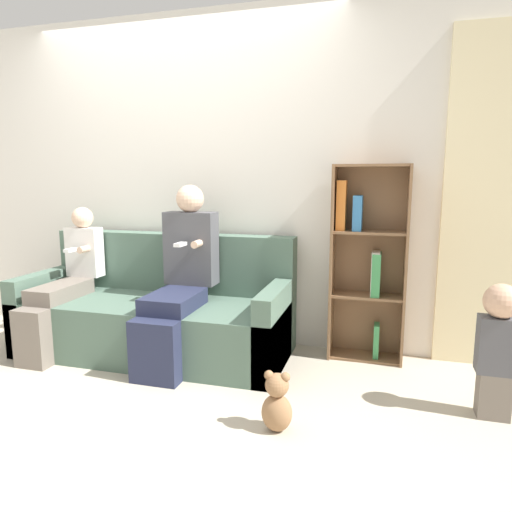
{
  "coord_description": "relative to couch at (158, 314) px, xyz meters",
  "views": [
    {
      "loc": [
        1.56,
        -2.47,
        1.29
      ],
      "look_at": [
        0.7,
        0.55,
        0.76
      ],
      "focal_mm": 32.0,
      "sensor_mm": 36.0,
      "label": 1
    }
  ],
  "objects": [
    {
      "name": "child_seated",
      "position": [
        -0.69,
        -0.16,
        0.24
      ],
      "size": [
        0.28,
        0.77,
        1.07
      ],
      "color": "#70665B",
      "rests_on": "ground_plane"
    },
    {
      "name": "adult_seated",
      "position": [
        0.25,
        -0.11,
        0.35
      ],
      "size": [
        0.38,
        0.76,
        1.25
      ],
      "color": "#232842",
      "rests_on": "ground_plane"
    },
    {
      "name": "back_wall",
      "position": [
        0.06,
        0.43,
        0.99
      ],
      "size": [
        10.0,
        0.06,
        2.55
      ],
      "color": "silver",
      "rests_on": "ground_plane"
    },
    {
      "name": "ground_plane",
      "position": [
        0.06,
        -0.52,
        -0.29
      ],
      "size": [
        14.0,
        14.0,
        0.0
      ],
      "primitive_type": "plane",
      "color": "#B2A893"
    },
    {
      "name": "teddy_bear",
      "position": [
        1.12,
        -0.86,
        -0.14
      ],
      "size": [
        0.16,
        0.13,
        0.32
      ],
      "color": "#936B47",
      "rests_on": "ground_plane"
    },
    {
      "name": "curtain_panel",
      "position": [
        2.35,
        0.38,
        0.86
      ],
      "size": [
        0.74,
        0.04,
        2.29
      ],
      "color": "beige",
      "rests_on": "ground_plane"
    },
    {
      "name": "bookshelf",
      "position": [
        1.51,
        0.3,
        0.43
      ],
      "size": [
        0.52,
        0.24,
        1.39
      ],
      "color": "brown",
      "rests_on": "ground_plane"
    },
    {
      "name": "couch",
      "position": [
        0.0,
        0.0,
        0.0
      ],
      "size": [
        1.98,
        0.82,
        0.87
      ],
      "color": "#4C6656",
      "rests_on": "ground_plane"
    },
    {
      "name": "toddler_standing",
      "position": [
        2.23,
        -0.4,
        0.13
      ],
      "size": [
        0.2,
        0.19,
        0.75
      ],
      "color": "#70665B",
      "rests_on": "ground_plane"
    }
  ]
}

